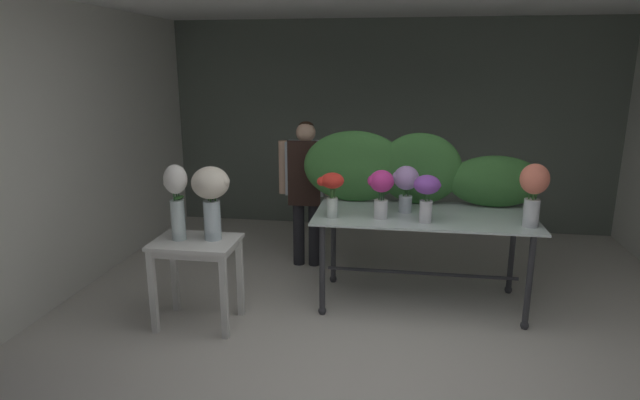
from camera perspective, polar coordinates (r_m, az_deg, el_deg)
The scene contains 14 objects.
ground_plane at distance 5.28m, azimuth 6.41°, elevation -8.85°, with size 8.67×8.67×0.00m, color beige.
wall_back at distance 6.87m, azimuth 7.52°, elevation 7.94°, with size 5.72×0.12×2.64m, color slate.
wall_left at distance 5.78m, azimuth -22.97°, elevation 5.71°, with size 0.12×4.06×2.64m, color silver.
display_table_glass at distance 4.66m, azimuth 11.11°, elevation -2.99°, with size 1.86×0.91×0.84m.
side_table_white at distance 4.36m, azimuth -13.27°, elevation -5.69°, with size 0.66×0.49×0.72m.
florist at distance 5.43m, azimuth -1.53°, elevation 2.24°, with size 0.57×0.24×1.53m.
foliage_backdrop at distance 4.87m, azimuth 10.36°, elevation 3.04°, with size 2.16×0.25×0.66m.
vase_scarlet_tulips at distance 4.36m, azimuth 1.27°, elevation 1.24°, with size 0.22×0.19×0.38m.
vase_violet_stock at distance 4.32m, azimuth 11.49°, elevation 0.83°, with size 0.22×0.21×0.39m.
vase_magenta_ranunculus at distance 4.37m, azimuth 6.65°, elevation 1.26°, with size 0.22×0.20×0.41m.
vase_coral_lilies at distance 4.43m, azimuth 22.13°, elevation 1.09°, with size 0.22×0.22×0.51m.
vase_lilac_hydrangea at distance 4.58m, azimuth 9.29°, elevation 1.79°, with size 0.24×0.22×0.41m.
vase_white_roses_tall at distance 4.28m, azimuth -15.28°, elevation 0.25°, with size 0.20×0.18×0.61m.
vase_cream_lisianthus_tall at distance 4.21m, azimuth -11.74°, elevation 0.77°, with size 0.32×0.30×0.59m.
Camera 1 is at (0.18, -2.88, 2.08)m, focal length 29.54 mm.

